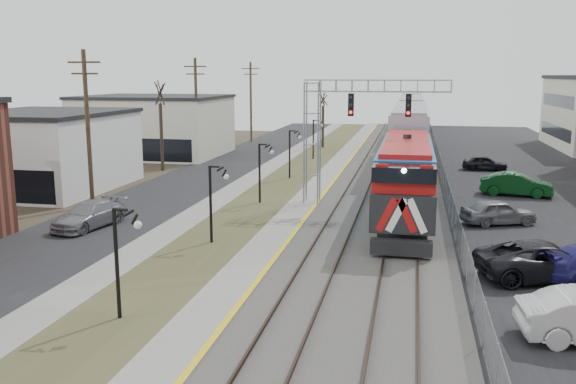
# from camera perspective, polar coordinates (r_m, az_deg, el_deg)

# --- Properties ---
(street_west) EXTENTS (7.00, 120.00, 0.04)m
(street_west) POSITION_cam_1_polar(r_m,az_deg,el_deg) (49.43, -9.10, 0.98)
(street_west) COLOR black
(street_west) RESTS_ON ground
(sidewalk) EXTENTS (2.00, 120.00, 0.08)m
(sidewalk) POSITION_cam_1_polar(r_m,az_deg,el_deg) (48.03, -4.07, 0.83)
(sidewalk) COLOR gray
(sidewalk) RESTS_ON ground
(grass_median) EXTENTS (4.00, 120.00, 0.06)m
(grass_median) POSITION_cam_1_polar(r_m,az_deg,el_deg) (47.32, -0.57, 0.69)
(grass_median) COLOR #414625
(grass_median) RESTS_ON ground
(platform) EXTENTS (2.00, 120.00, 0.24)m
(platform) POSITION_cam_1_polar(r_m,az_deg,el_deg) (46.77, 3.02, 0.67)
(platform) COLOR gray
(platform) RESTS_ON ground
(ballast_bed) EXTENTS (8.00, 120.00, 0.20)m
(ballast_bed) POSITION_cam_1_polar(r_m,az_deg,el_deg) (46.31, 9.15, 0.41)
(ballast_bed) COLOR #595651
(ballast_bed) RESTS_ON ground
(parking_lot) EXTENTS (16.00, 120.00, 0.04)m
(parking_lot) POSITION_cam_1_polar(r_m,az_deg,el_deg) (47.39, 23.79, -0.24)
(parking_lot) COLOR black
(parking_lot) RESTS_ON ground
(platform_edge) EXTENTS (0.24, 120.00, 0.01)m
(platform_edge) POSITION_cam_1_polar(r_m,az_deg,el_deg) (46.63, 4.09, 0.78)
(platform_edge) COLOR gold
(platform_edge) RESTS_ON platform
(track_near) EXTENTS (1.58, 120.00, 0.15)m
(track_near) POSITION_cam_1_polar(r_m,az_deg,el_deg) (46.40, 6.69, 0.72)
(track_near) COLOR #2D2119
(track_near) RESTS_ON ballast_bed
(track_far) EXTENTS (1.58, 120.00, 0.15)m
(track_far) POSITION_cam_1_polar(r_m,az_deg,el_deg) (46.24, 11.01, 0.55)
(track_far) COLOR #2D2119
(track_far) RESTS_ON ballast_bed
(train) EXTENTS (3.00, 85.85, 5.33)m
(train) POSITION_cam_1_polar(r_m,az_deg,el_deg) (71.85, 11.38, 6.30)
(train) COLOR #135BA1
(train) RESTS_ON ground
(signal_gantry) EXTENTS (9.00, 1.07, 8.15)m
(signal_gantry) POSITION_cam_1_polar(r_m,az_deg,el_deg) (38.89, 4.80, 6.69)
(signal_gantry) COLOR gray
(signal_gantry) RESTS_ON ground
(lampposts) EXTENTS (0.14, 62.14, 4.00)m
(lampposts) POSITION_cam_1_polar(r_m,az_deg,el_deg) (31.11, -7.08, -1.10)
(lampposts) COLOR black
(lampposts) RESTS_ON ground
(utility_poles) EXTENTS (0.28, 80.28, 10.00)m
(utility_poles) POSITION_cam_1_polar(r_m,az_deg,el_deg) (41.07, -18.20, 5.58)
(utility_poles) COLOR #4C3823
(utility_poles) RESTS_ON ground
(fence) EXTENTS (0.04, 120.00, 1.60)m
(fence) POSITION_cam_1_polar(r_m,az_deg,el_deg) (46.22, 14.38, 1.07)
(fence) COLOR gray
(fence) RESTS_ON ground
(bare_trees) EXTENTS (12.30, 42.30, 5.95)m
(bare_trees) POSITION_cam_1_polar(r_m,az_deg,el_deg) (53.09, -8.88, 4.59)
(bare_trees) COLOR #382D23
(bare_trees) RESTS_ON ground
(car_lot_c) EXTENTS (6.21, 4.02, 1.59)m
(car_lot_c) POSITION_cam_1_polar(r_m,az_deg,el_deg) (27.62, 23.05, -6.03)
(car_lot_c) COLOR black
(car_lot_c) RESTS_ON ground
(car_lot_e) EXTENTS (4.53, 3.08, 1.43)m
(car_lot_e) POSITION_cam_1_polar(r_m,az_deg,el_deg) (36.69, 19.07, -1.83)
(car_lot_e) COLOR slate
(car_lot_e) RESTS_ON ground
(car_lot_f) EXTENTS (5.08, 2.46, 1.60)m
(car_lot_f) POSITION_cam_1_polar(r_m,az_deg,el_deg) (45.79, 20.58, 0.62)
(car_lot_f) COLOR #0B3A15
(car_lot_f) RESTS_ON ground
(car_street_b) EXTENTS (2.85, 5.18, 1.42)m
(car_street_b) POSITION_cam_1_polar(r_m,az_deg,el_deg) (35.74, -18.11, -2.11)
(car_street_b) COLOR gray
(car_street_b) RESTS_ON ground
(car_lot_g) EXTENTS (3.92, 1.66, 1.32)m
(car_lot_g) POSITION_cam_1_polar(r_m,az_deg,el_deg) (57.11, 17.93, 2.56)
(car_lot_g) COLOR black
(car_lot_g) RESTS_ON ground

